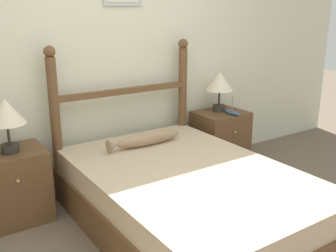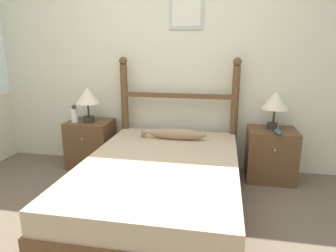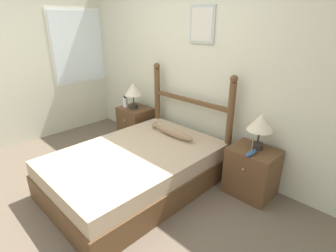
{
  "view_description": "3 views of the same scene",
  "coord_description": "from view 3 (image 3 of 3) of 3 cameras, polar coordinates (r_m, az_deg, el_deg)",
  "views": [
    {
      "loc": [
        -1.42,
        -1.47,
        1.58
      ],
      "look_at": [
        0.22,
        0.98,
        0.7
      ],
      "focal_mm": 42.0,
      "sensor_mm": 36.0,
      "label": 1
    },
    {
      "loc": [
        0.67,
        -1.75,
        1.42
      ],
      "look_at": [
        0.13,
        1.1,
        0.65
      ],
      "focal_mm": 32.0,
      "sensor_mm": 36.0,
      "label": 2
    },
    {
      "loc": [
        2.32,
        -1.02,
        1.88
      ],
      "look_at": [
        0.22,
        1.1,
        0.66
      ],
      "focal_mm": 28.0,
      "sensor_mm": 36.0,
      "label": 3
    }
  ],
  "objects": [
    {
      "name": "ground_plane",
      "position": [
        3.16,
        -17.9,
        -15.65
      ],
      "size": [
        16.0,
        16.0,
        0.0
      ],
      "primitive_type": "plane",
      "color": "brown"
    },
    {
      "name": "wall_back",
      "position": [
        3.65,
        4.58,
        12.56
      ],
      "size": [
        6.4,
        0.08,
        2.55
      ],
      "color": "beige",
      "rests_on": "ground_plane"
    },
    {
      "name": "wall_left",
      "position": [
        4.61,
        -32.41,
        11.3
      ],
      "size": [
        0.08,
        6.4,
        2.55
      ],
      "color": "beige",
      "rests_on": "ground_plane"
    },
    {
      "name": "bed",
      "position": [
        3.18,
        -6.98,
        -9.3
      ],
      "size": [
        1.36,
        1.99,
        0.47
      ],
      "color": "brown",
      "rests_on": "ground_plane"
    },
    {
      "name": "headboard",
      "position": [
        3.58,
        4.66,
        2.89
      ],
      "size": [
        1.37,
        0.09,
        1.31
      ],
      "color": "brown",
      "rests_on": "ground_plane"
    },
    {
      "name": "nightstand_left",
      "position": [
        4.36,
        -7.02,
        0.44
      ],
      "size": [
        0.51,
        0.44,
        0.56
      ],
      "color": "brown",
      "rests_on": "ground_plane"
    },
    {
      "name": "nightstand_right",
      "position": [
        3.16,
        17.75,
        -9.45
      ],
      "size": [
        0.51,
        0.44,
        0.56
      ],
      "color": "brown",
      "rests_on": "ground_plane"
    },
    {
      "name": "table_lamp_left",
      "position": [
        4.16,
        -7.62,
        7.66
      ],
      "size": [
        0.28,
        0.28,
        0.41
      ],
      "color": "#2D2823",
      "rests_on": "nightstand_left"
    },
    {
      "name": "table_lamp_right",
      "position": [
        2.94,
        19.47,
        0.46
      ],
      "size": [
        0.28,
        0.28,
        0.41
      ],
      "color": "#2D2823",
      "rests_on": "nightstand_right"
    },
    {
      "name": "bottle",
      "position": [
        4.3,
        -9.29,
        5.26
      ],
      "size": [
        0.08,
        0.08,
        0.21
      ],
      "color": "white",
      "rests_on": "nightstand_left"
    },
    {
      "name": "model_boat",
      "position": [
        2.9,
        17.66,
        -5.54
      ],
      "size": [
        0.06,
        0.21,
        0.19
      ],
      "color": "#335684",
      "rests_on": "nightstand_right"
    },
    {
      "name": "fish_pillow",
      "position": [
        3.4,
        1.01,
        -1.32
      ],
      "size": [
        0.69,
        0.11,
        0.12
      ],
      "color": "#997A5B",
      "rests_on": "bed"
    }
  ]
}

